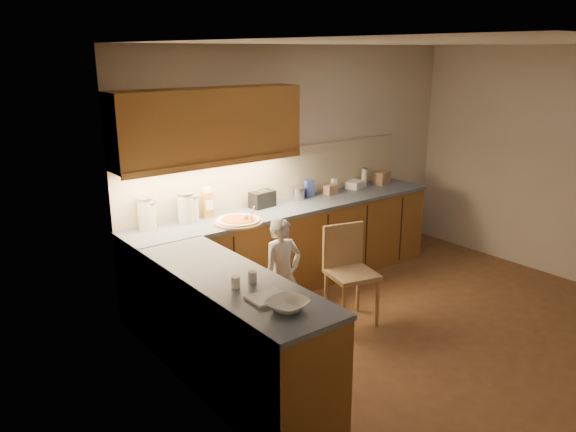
# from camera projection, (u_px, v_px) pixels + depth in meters

# --- Properties ---
(room) EXTENTS (4.54, 4.50, 2.62)m
(room) POSITION_uv_depth(u_px,v_px,m) (448.00, 156.00, 4.79)
(room) COLOR brown
(room) RESTS_ON ground
(l_counter) EXTENTS (3.77, 2.62, 0.92)m
(l_counter) POSITION_uv_depth(u_px,v_px,m) (275.00, 269.00, 5.54)
(l_counter) COLOR brown
(l_counter) RESTS_ON ground
(backsplash) EXTENTS (3.75, 0.02, 0.58)m
(backsplash) POSITION_uv_depth(u_px,v_px,m) (275.00, 175.00, 6.21)
(backsplash) COLOR #C2B596
(backsplash) RESTS_ON l_counter
(upper_cabinets) EXTENTS (1.95, 0.36, 0.73)m
(upper_cabinets) POSITION_uv_depth(u_px,v_px,m) (209.00, 125.00, 5.38)
(upper_cabinets) COLOR brown
(upper_cabinets) RESTS_ON ground
(pizza_on_board) EXTENTS (0.48, 0.48, 0.20)m
(pizza_on_board) POSITION_uv_depth(u_px,v_px,m) (239.00, 221.00, 5.47)
(pizza_on_board) COLOR tan
(pizza_on_board) RESTS_ON l_counter
(child) EXTENTS (0.41, 0.28, 1.09)m
(child) POSITION_uv_depth(u_px,v_px,m) (283.00, 275.00, 5.19)
(child) COLOR silver
(child) RESTS_ON ground
(wooden_chair) EXTENTS (0.52, 0.52, 0.95)m
(wooden_chair) POSITION_uv_depth(u_px,v_px,m) (348.00, 267.00, 5.37)
(wooden_chair) COLOR tan
(wooden_chair) RESTS_ON ground
(mixing_bowl) EXTENTS (0.31, 0.31, 0.07)m
(mixing_bowl) POSITION_uv_depth(u_px,v_px,m) (287.00, 305.00, 3.64)
(mixing_bowl) COLOR white
(mixing_bowl) RESTS_ON l_counter
(canister_a) EXTENTS (0.15, 0.15, 0.31)m
(canister_a) POSITION_uv_depth(u_px,v_px,m) (145.00, 213.00, 5.25)
(canister_a) COLOR silver
(canister_a) RESTS_ON l_counter
(canister_b) EXTENTS (0.15, 0.15, 0.26)m
(canister_b) POSITION_uv_depth(u_px,v_px,m) (149.00, 215.00, 5.28)
(canister_b) COLOR silver
(canister_b) RESTS_ON l_counter
(canister_c) EXTENTS (0.16, 0.16, 0.30)m
(canister_c) POSITION_uv_depth(u_px,v_px,m) (186.00, 208.00, 5.44)
(canister_c) COLOR beige
(canister_c) RESTS_ON l_counter
(canister_d) EXTENTS (0.16, 0.16, 0.26)m
(canister_d) POSITION_uv_depth(u_px,v_px,m) (191.00, 208.00, 5.52)
(canister_d) COLOR silver
(canister_d) RESTS_ON l_counter
(oil_jug) EXTENTS (0.11, 0.08, 0.31)m
(oil_jug) POSITION_uv_depth(u_px,v_px,m) (208.00, 204.00, 5.63)
(oil_jug) COLOR #B48C24
(oil_jug) RESTS_ON l_counter
(toaster) EXTENTS (0.29, 0.18, 0.18)m
(toaster) POSITION_uv_depth(u_px,v_px,m) (262.00, 199.00, 6.01)
(toaster) COLOR black
(toaster) RESTS_ON l_counter
(steel_pot) EXTENTS (0.18, 0.18, 0.14)m
(steel_pot) POSITION_uv_depth(u_px,v_px,m) (297.00, 193.00, 6.33)
(steel_pot) COLOR #BBBBC0
(steel_pot) RESTS_ON l_counter
(blue_box) EXTENTS (0.11, 0.08, 0.20)m
(blue_box) POSITION_uv_depth(u_px,v_px,m) (309.00, 189.00, 6.42)
(blue_box) COLOR #354AA1
(blue_box) RESTS_ON l_counter
(card_box_a) EXTENTS (0.16, 0.12, 0.11)m
(card_box_a) POSITION_uv_depth(u_px,v_px,m) (331.00, 189.00, 6.56)
(card_box_a) COLOR tan
(card_box_a) RESTS_ON l_counter
(white_bottle) EXTENTS (0.06, 0.06, 0.16)m
(white_bottle) POSITION_uv_depth(u_px,v_px,m) (334.00, 185.00, 6.65)
(white_bottle) COLOR white
(white_bottle) RESTS_ON l_counter
(flat_pack) EXTENTS (0.26, 0.22, 0.09)m
(flat_pack) POSITION_uv_depth(u_px,v_px,m) (355.00, 185.00, 6.84)
(flat_pack) COLOR white
(flat_pack) RESTS_ON l_counter
(tall_jar) EXTENTS (0.08, 0.08, 0.23)m
(tall_jar) POSITION_uv_depth(u_px,v_px,m) (364.00, 177.00, 6.89)
(tall_jar) COLOR silver
(tall_jar) RESTS_ON l_counter
(card_box_b) EXTENTS (0.23, 0.19, 0.16)m
(card_box_b) POSITION_uv_depth(u_px,v_px,m) (381.00, 178.00, 7.06)
(card_box_b) COLOR tan
(card_box_b) RESTS_ON l_counter
(dough_cloth) EXTENTS (0.27, 0.21, 0.02)m
(dough_cloth) POSITION_uv_depth(u_px,v_px,m) (268.00, 297.00, 3.81)
(dough_cloth) COLOR silver
(dough_cloth) RESTS_ON l_counter
(spice_jar_a) EXTENTS (0.07, 0.07, 0.08)m
(spice_jar_a) POSITION_uv_depth(u_px,v_px,m) (236.00, 282.00, 3.97)
(spice_jar_a) COLOR white
(spice_jar_a) RESTS_ON l_counter
(spice_jar_b) EXTENTS (0.09, 0.09, 0.09)m
(spice_jar_b) POSITION_uv_depth(u_px,v_px,m) (252.00, 277.00, 4.06)
(spice_jar_b) COLOR silver
(spice_jar_b) RESTS_ON l_counter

